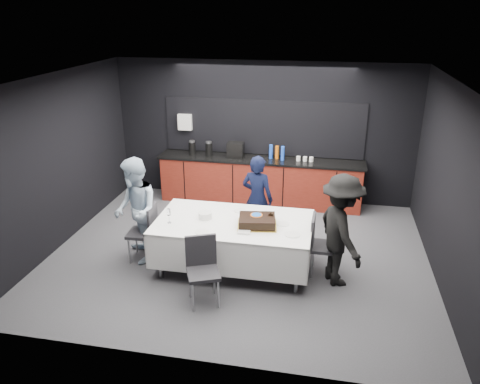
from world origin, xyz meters
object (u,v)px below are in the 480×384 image
chair_near (202,265)px  person_left (136,211)px  champagne_flute (169,213)px  cake_assembly (257,221)px  person_center (257,199)px  party_table (234,229)px  chair_left (147,229)px  person_right (341,231)px  chair_right (320,241)px  plate_stack (205,215)px

chair_near → person_left: size_ratio=0.56×
champagne_flute → person_left: bearing=162.0°
cake_assembly → person_center: (-0.17, 1.07, -0.10)m
party_table → chair_left: size_ratio=2.51×
champagne_flute → person_right: 2.49m
person_left → person_right: 3.09m
chair_right → person_right: bearing=-31.8°
plate_stack → chair_right: chair_right is taller
party_table → chair_right: size_ratio=2.51×
champagne_flute → person_right: bearing=3.0°
person_right → champagne_flute: bearing=68.6°
chair_right → person_left: person_left is taller
chair_right → person_left: (-2.81, -0.11, 0.30)m
chair_near → chair_left: bearing=142.1°
person_left → chair_near: bearing=25.2°
cake_assembly → person_center: 1.09m
chair_left → chair_right: (2.66, 0.09, 0.00)m
chair_near → person_left: 1.59m
champagne_flute → plate_stack: bearing=27.6°
party_table → champagne_flute: champagne_flute is taller
person_center → person_right: bearing=156.0°
party_table → chair_left: chair_left is taller
chair_right → person_left: 2.83m
party_table → chair_right: bearing=3.1°
person_center → chair_right: bearing=154.4°
chair_right → chair_near: same height
champagne_flute → chair_right: bearing=7.9°
plate_stack → person_right: (2.00, -0.12, -0.01)m
champagne_flute → chair_left: size_ratio=0.24×
chair_right → person_left: bearing=-177.8°
plate_stack → person_left: size_ratio=0.12×
person_right → chair_near: bearing=89.7°
chair_left → person_center: bearing=32.6°
chair_right → person_right: size_ratio=0.56×
chair_near → chair_right: bearing=32.9°
chair_right → chair_near: size_ratio=1.00×
cake_assembly → person_left: size_ratio=0.38×
cake_assembly → champagne_flute: champagne_flute is taller
champagne_flute → chair_near: size_ratio=0.24×
chair_left → chair_right: size_ratio=1.00×
party_table → plate_stack: size_ratio=11.36×
plate_stack → person_center: (0.64, 0.97, -0.08)m
plate_stack → chair_right: 1.75m
chair_left → person_center: person_center is taller
cake_assembly → person_right: person_right is taller
party_table → cake_assembly: size_ratio=3.70×
chair_right → chair_near: (-1.52, -0.98, 0.00)m
chair_left → chair_right: 2.67m
chair_left → chair_right: bearing=2.0°
person_right → chair_right: bearing=33.8°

